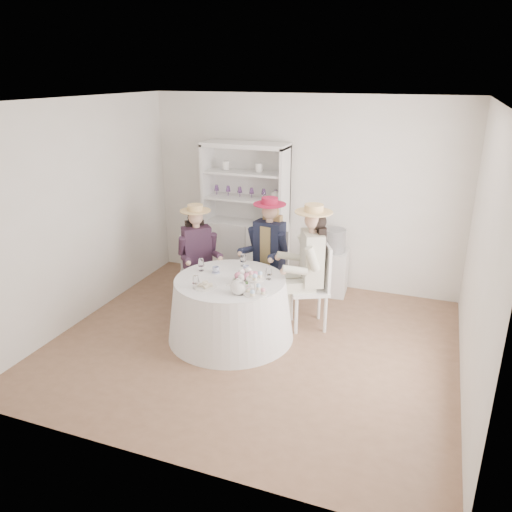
% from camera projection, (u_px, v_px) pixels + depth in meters
% --- Properties ---
extents(ground, '(4.50, 4.50, 0.00)m').
position_uv_depth(ground, '(253.00, 343.00, 5.79)').
color(ground, brown).
rests_on(ground, ground).
extents(ceiling, '(4.50, 4.50, 0.00)m').
position_uv_depth(ceiling, '(252.00, 101.00, 4.85)').
color(ceiling, white).
rests_on(ceiling, wall_back).
extents(wall_back, '(4.50, 0.00, 4.50)m').
position_uv_depth(wall_back, '(302.00, 193.00, 7.08)').
color(wall_back, silver).
rests_on(wall_back, ground).
extents(wall_front, '(4.50, 0.00, 4.50)m').
position_uv_depth(wall_front, '(154.00, 312.00, 3.56)').
color(wall_front, silver).
rests_on(wall_front, ground).
extents(wall_left, '(0.00, 4.50, 4.50)m').
position_uv_depth(wall_left, '(80.00, 213.00, 6.06)').
color(wall_left, silver).
rests_on(wall_left, ground).
extents(wall_right, '(0.00, 4.50, 4.50)m').
position_uv_depth(wall_right, '(481.00, 258.00, 4.59)').
color(wall_right, silver).
rests_on(wall_right, ground).
extents(tea_table, '(1.48, 1.48, 0.74)m').
position_uv_depth(tea_table, '(231.00, 308.00, 5.83)').
color(tea_table, white).
rests_on(tea_table, ground).
extents(hutch, '(1.26, 0.58, 2.05)m').
position_uv_depth(hutch, '(247.00, 233.00, 7.34)').
color(hutch, silver).
rests_on(hutch, ground).
extents(side_table, '(0.43, 0.43, 0.63)m').
position_uv_depth(side_table, '(332.00, 272.00, 7.02)').
color(side_table, silver).
rests_on(side_table, ground).
extents(hatbox, '(0.35, 0.35, 0.32)m').
position_uv_depth(hatbox, '(334.00, 240.00, 6.85)').
color(hatbox, black).
rests_on(hatbox, side_table).
extents(guest_left, '(0.58, 0.59, 1.39)m').
position_uv_depth(guest_left, '(198.00, 250.00, 6.48)').
color(guest_left, silver).
rests_on(guest_left, ground).
extents(guest_mid, '(0.55, 0.58, 1.48)m').
position_uv_depth(guest_mid, '(268.00, 246.00, 6.47)').
color(guest_mid, silver).
rests_on(guest_mid, ground).
extents(guest_right, '(0.65, 0.59, 1.55)m').
position_uv_depth(guest_right, '(310.00, 260.00, 5.89)').
color(guest_right, silver).
rests_on(guest_right, ground).
extents(spare_chair, '(0.47, 0.47, 1.02)m').
position_uv_depth(spare_chair, '(237.00, 255.00, 7.01)').
color(spare_chair, silver).
rests_on(spare_chair, ground).
extents(teacup_a, '(0.11, 0.11, 0.07)m').
position_uv_depth(teacup_a, '(216.00, 270.00, 5.87)').
color(teacup_a, white).
rests_on(teacup_a, tea_table).
extents(teacup_b, '(0.09, 0.09, 0.07)m').
position_uv_depth(teacup_b, '(246.00, 269.00, 5.90)').
color(teacup_b, white).
rests_on(teacup_b, tea_table).
extents(teacup_c, '(0.10, 0.10, 0.06)m').
position_uv_depth(teacup_c, '(255.00, 278.00, 5.67)').
color(teacup_c, white).
rests_on(teacup_c, tea_table).
extents(flower_bowl, '(0.25, 0.25, 0.05)m').
position_uv_depth(flower_bowl, '(243.00, 282.00, 5.57)').
color(flower_bowl, white).
rests_on(flower_bowl, tea_table).
extents(flower_arrangement, '(0.21, 0.21, 0.08)m').
position_uv_depth(flower_arrangement, '(247.00, 275.00, 5.56)').
color(flower_arrangement, '#D2698D').
rests_on(flower_arrangement, tea_table).
extents(table_teapot, '(0.24, 0.17, 0.18)m').
position_uv_depth(table_teapot, '(238.00, 287.00, 5.31)').
color(table_teapot, white).
rests_on(table_teapot, tea_table).
extents(sandwich_plate, '(0.25, 0.25, 0.06)m').
position_uv_depth(sandwich_plate, '(205.00, 286.00, 5.48)').
color(sandwich_plate, white).
rests_on(sandwich_plate, tea_table).
extents(cupcake_stand, '(0.26, 0.26, 0.24)m').
position_uv_depth(cupcake_stand, '(255.00, 286.00, 5.29)').
color(cupcake_stand, white).
rests_on(cupcake_stand, tea_table).
extents(stemware_set, '(0.92, 0.89, 0.15)m').
position_uv_depth(stemware_set, '(230.00, 273.00, 5.68)').
color(stemware_set, white).
rests_on(stemware_set, tea_table).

